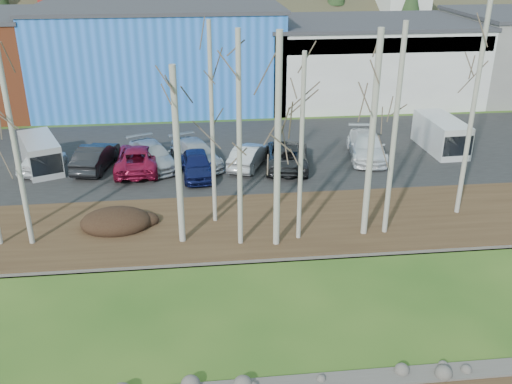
{
  "coord_description": "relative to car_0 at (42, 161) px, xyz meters",
  "views": [
    {
      "loc": [
        -3.32,
        -11.06,
        13.4
      ],
      "look_at": [
        -0.64,
        13.09,
        2.5
      ],
      "focal_mm": 40.0,
      "sensor_mm": 36.0,
      "label": 1
    }
  ],
  "objects": [
    {
      "name": "car_4",
      "position": [
        9.48,
        -1.9,
        0.11
      ],
      "size": [
        2.15,
        4.58,
        1.51
      ],
      "primitive_type": "imported",
      "rotation": [
        0.0,
        0.0,
        0.08
      ],
      "color": "#12184C",
      "rests_on": "parking_lot"
    },
    {
      "name": "far_bank",
      "position": [
        12.83,
        -8.53,
        -0.71
      ],
      "size": [
        80.0,
        7.0,
        0.15
      ],
      "primitive_type": "cube",
      "color": "#382616",
      "rests_on": "ground"
    },
    {
      "name": "car_3",
      "position": [
        6.72,
        -0.02,
        0.09
      ],
      "size": [
        3.86,
        5.48,
        1.47
      ],
      "primitive_type": "imported",
      "rotation": [
        0.0,
        0.0,
        0.4
      ],
      "color": "#ADB1B5",
      "rests_on": "parking_lot"
    },
    {
      "name": "van_grey",
      "position": [
        -0.06,
        0.22,
        0.33
      ],
      "size": [
        3.43,
        4.86,
        1.96
      ],
      "rotation": [
        0.0,
        0.0,
        0.39
      ],
      "color": "#B9BBBD",
      "rests_on": "parking_lot"
    },
    {
      "name": "birch_9",
      "position": [
        23.01,
        -8.43,
        5.54
      ],
      "size": [
        0.24,
        0.24,
        12.36
      ],
      "color": "beige",
      "rests_on": "far_bank"
    },
    {
      "name": "car_1",
      "position": [
        3.26,
        0.02,
        0.14
      ],
      "size": [
        2.58,
        5.01,
        1.57
      ],
      "primitive_type": "imported",
      "rotation": [
        0.0,
        0.0,
        2.94
      ],
      "color": "black",
      "rests_on": "parking_lot"
    },
    {
      "name": "car_2",
      "position": [
        5.89,
        -0.41,
        0.12
      ],
      "size": [
        2.56,
        5.55,
        1.54
      ],
      "primitive_type": "imported",
      "rotation": [
        0.0,
        0.0,
        3.14
      ],
      "color": "maroon",
      "rests_on": "parking_lot"
    },
    {
      "name": "building_white",
      "position": [
        24.83,
        15.95,
        2.62
      ],
      "size": [
        18.36,
        12.24,
        6.8
      ],
      "color": "#BABAB5",
      "rests_on": "ground"
    },
    {
      "name": "birch_5",
      "position": [
        10.3,
        -8.0,
        4.32
      ],
      "size": [
        0.2,
        0.2,
        9.93
      ],
      "color": "beige",
      "rests_on": "far_bank"
    },
    {
      "name": "building_blue",
      "position": [
        6.83,
        15.97,
        3.37
      ],
      "size": [
        20.4,
        12.24,
        8.3
      ],
      "color": "#1F5CB4",
      "rests_on": "ground"
    },
    {
      "name": "car_6",
      "position": [
        15.15,
        -0.94,
        0.12
      ],
      "size": [
        3.34,
        5.83,
        1.53
      ],
      "primitive_type": "imported",
      "rotation": [
        0.0,
        0.0,
        2.99
      ],
      "color": "#28292B",
      "rests_on": "parking_lot"
    },
    {
      "name": "car_0",
      "position": [
        0.0,
        0.0,
        0.0
      ],
      "size": [
        2.72,
        4.1,
        1.3
      ],
      "primitive_type": "imported",
      "rotation": [
        0.0,
        0.0,
        2.8
      ],
      "color": "white",
      "rests_on": "parking_lot"
    },
    {
      "name": "dirt_mound",
      "position": [
        5.35,
        -8.17,
        -0.29
      ],
      "size": [
        3.51,
        2.48,
        0.69
      ],
      "primitive_type": "ellipsoid",
      "color": "black",
      "rests_on": "far_bank"
    },
    {
      "name": "birch_4",
      "position": [
        13.06,
        -10.72,
        4.29
      ],
      "size": [
        0.29,
        0.29,
        9.85
      ],
      "color": "beige",
      "rests_on": "far_bank"
    },
    {
      "name": "birch_6",
      "position": [
        14.21,
        -10.26,
        3.81
      ],
      "size": [
        0.21,
        0.21,
        8.89
      ],
      "color": "beige",
      "rests_on": "far_bank"
    },
    {
      "name": "parking_lot",
      "position": [
        12.83,
        1.97,
        -0.72
      ],
      "size": [
        80.0,
        14.0,
        0.14
      ],
      "primitive_type": "cube",
      "color": "black",
      "rests_on": "ground"
    },
    {
      "name": "car_7",
      "position": [
        20.57,
        0.06,
        0.14
      ],
      "size": [
        2.99,
        5.68,
        1.57
      ],
      "primitive_type": "imported",
      "rotation": [
        0.0,
        0.0,
        -0.15
      ],
      "color": "white",
      "rests_on": "parking_lot"
    },
    {
      "name": "birch_3",
      "position": [
        11.39,
        -10.46,
        4.31
      ],
      "size": [
        0.23,
        0.23,
        9.9
      ],
      "color": "beige",
      "rests_on": "far_bank"
    },
    {
      "name": "birch_2",
      "position": [
        8.65,
        -9.96,
        3.55
      ],
      "size": [
        0.29,
        0.29,
        8.38
      ],
      "color": "beige",
      "rests_on": "far_bank"
    },
    {
      "name": "birch_8",
      "position": [
        18.53,
        -10.13,
        4.38
      ],
      "size": [
        0.24,
        0.24,
        10.04
      ],
      "color": "beige",
      "rests_on": "far_bank"
    },
    {
      "name": "car_8",
      "position": [
        9.46,
        -0.02,
        0.09
      ],
      "size": [
        3.86,
        5.48,
        1.47
      ],
      "primitive_type": "imported",
      "rotation": [
        0.0,
        0.0,
        0.4
      ],
      "color": "#ADB1B5",
      "rests_on": "parking_lot"
    },
    {
      "name": "car_5",
      "position": [
        12.76,
        -0.69,
        0.07
      ],
      "size": [
        3.13,
        4.61,
        1.44
      ],
      "primitive_type": "imported",
      "rotation": [
        0.0,
        0.0,
        2.73
      ],
      "color": "silver",
      "rests_on": "parking_lot"
    },
    {
      "name": "van_white",
      "position": [
        26.0,
        0.81,
        0.43
      ],
      "size": [
        2.24,
        5.01,
        2.16
      ],
      "rotation": [
        0.0,
        0.0,
        0.04
      ],
      "color": "white",
      "rests_on": "parking_lot"
    },
    {
      "name": "birch_7",
      "position": [
        17.47,
        -10.16,
        4.25
      ],
      "size": [
        0.3,
        0.3,
        9.78
      ],
      "color": "beige",
      "rests_on": "far_bank"
    },
    {
      "name": "birch_0",
      "position": [
        1.57,
        -9.39,
        4.06
      ],
      "size": [
        0.24,
        0.24,
        9.39
      ],
      "color": "beige",
      "rests_on": "far_bank"
    },
    {
      "name": "far_bank_rocks",
      "position": [
        12.83,
        -11.73,
        -0.79
      ],
      "size": [
        80.0,
        0.8,
        0.46
      ],
      "primitive_type": null,
      "color": "#47423D",
      "rests_on": "ground"
    },
    {
      "name": "river",
      "position": [
        12.83,
        -15.83,
        -0.79
      ],
      "size": [
        80.0,
        8.0,
        0.9
      ],
      "primitive_type": null,
      "color": "black",
      "rests_on": "ground"
    }
  ]
}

